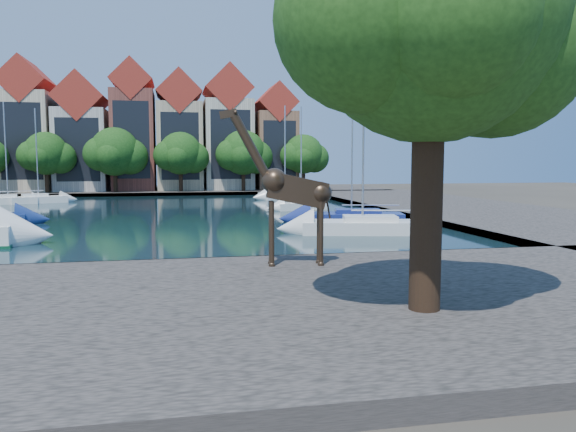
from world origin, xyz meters
TOP-DOWN VIEW (x-y plane):
  - ground at (0.00, 0.00)m, footprint 160.00×160.00m
  - water_basin at (0.00, 24.00)m, footprint 38.00×50.00m
  - near_quay at (0.00, -7.00)m, footprint 50.00×14.00m
  - far_quay at (0.00, 56.00)m, footprint 60.00×16.00m
  - right_quay at (25.00, 24.00)m, footprint 14.00×52.00m
  - plane_tree at (7.62, -9.01)m, footprint 8.32×6.40m
  - townhouse_west_mid at (-17.00, 55.99)m, footprint 5.94×9.18m
  - townhouse_west_inner at (-10.50, 55.99)m, footprint 6.43×9.18m
  - townhouse_center at (-4.00, 55.99)m, footprint 5.44×9.18m
  - townhouse_east_inner at (2.00, 55.99)m, footprint 5.94×9.18m
  - townhouse_east_mid at (8.50, 55.99)m, footprint 6.43×9.18m
  - townhouse_east_end at (15.00, 55.99)m, footprint 5.44×9.18m
  - far_tree_west at (-13.91, 50.49)m, footprint 6.76×5.20m
  - far_tree_mid_west at (-5.89, 50.49)m, footprint 7.80×6.00m
  - far_tree_mid_east at (2.10, 50.49)m, footprint 7.02×5.40m
  - far_tree_east at (10.11, 50.49)m, footprint 7.54×5.80m
  - far_tree_far_east at (18.09, 50.49)m, footprint 6.76×5.20m
  - giraffe_statue at (5.33, -2.20)m, footprint 3.96×0.87m
  - sailboat_left_d at (-15.00, 37.66)m, footprint 5.60×3.21m
  - sailboat_left_e at (-12.36, 38.56)m, footprint 5.63×3.86m
  - sailboat_right_a at (12.00, 8.99)m, footprint 7.40×3.92m
  - sailboat_right_b at (13.25, 14.95)m, footprint 7.40×3.94m
  - sailboat_right_c at (12.05, 25.54)m, footprint 4.86×2.70m
  - sailboat_right_d at (13.44, 39.97)m, footprint 6.16×4.06m

SIDE VIEW (x-z plane):
  - ground at x=0.00m, z-range 0.00..0.00m
  - water_basin at x=0.00m, z-range 0.00..0.08m
  - near_quay at x=0.00m, z-range 0.00..0.50m
  - far_quay at x=0.00m, z-range 0.00..0.50m
  - right_quay at x=25.00m, z-range 0.00..0.50m
  - sailboat_right_b at x=13.25m, z-range -4.52..5.66m
  - sailboat_right_c at x=12.05m, z-range -3.88..5.02m
  - sailboat_left_e at x=-12.36m, z-range -4.15..5.38m
  - sailboat_left_d at x=-15.00m, z-range -4.38..5.62m
  - sailboat_right_a at x=12.00m, z-range -4.45..5.72m
  - sailboat_right_d at x=13.44m, z-range -4.52..5.89m
  - giraffe_statue at x=5.33m, z-range 0.45..6.10m
  - far_tree_west at x=-13.91m, z-range 1.40..8.76m
  - far_tree_far_east at x=18.09m, z-range 1.40..8.76m
  - far_tree_mid_east at x=2.10m, z-range 1.37..8.89m
  - far_tree_east at x=10.11m, z-range 1.32..9.16m
  - far_tree_mid_west at x=-5.89m, z-range 1.29..9.29m
  - townhouse_east_end at x=15.00m, z-range -0.11..14.32m
  - townhouse_west_inner at x=-10.50m, z-range -0.22..14.92m
  - plane_tree at x=7.62m, z-range 2.36..12.98m
  - townhouse_east_inner at x=2.00m, z-range -0.16..15.63m
  - townhouse_east_mid at x=8.50m, z-range -0.22..16.43m
  - townhouse_west_mid at x=-17.00m, z-range -0.16..16.63m
  - townhouse_center at x=-4.00m, z-range -0.10..16.83m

